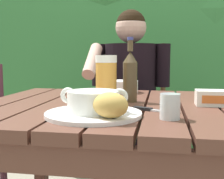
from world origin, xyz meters
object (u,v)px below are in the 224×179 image
at_px(beer_glass, 106,79).
at_px(table_knife, 151,110).
at_px(serving_plate, 93,114).
at_px(bread_roll, 110,105).
at_px(diner_bowl, 122,87).
at_px(chair_near_diner, 132,121).
at_px(person_eating, 129,93).
at_px(water_glass_small, 170,106).
at_px(soup_bowl, 93,101).
at_px(butter_tub, 211,98).
at_px(beer_bottle, 129,76).

xyz_separation_m(beer_glass, table_knife, (0.18, -0.14, -0.09)).
xyz_separation_m(serving_plate, bread_roll, (0.07, -0.08, 0.04)).
bearing_deg(beer_glass, diner_bowl, 86.50).
bearing_deg(chair_near_diner, beer_glass, -91.32).
height_order(person_eating, diner_bowl, person_eating).
xyz_separation_m(person_eating, water_glass_small, (0.22, -0.93, 0.08)).
bearing_deg(chair_near_diner, serving_plate, -90.64).
height_order(chair_near_diner, bread_roll, chair_near_diner).
relative_size(chair_near_diner, beer_glass, 5.64).
height_order(beer_glass, diner_bowl, beer_glass).
height_order(water_glass_small, table_knife, water_glass_small).
relative_size(soup_bowl, beer_glass, 1.13).
relative_size(beer_glass, butter_tub, 1.64).
relative_size(chair_near_diner, table_knife, 6.61).
xyz_separation_m(butter_tub, diner_bowl, (-0.37, 0.32, 0.00)).
distance_m(chair_near_diner, bread_roll, 1.24).
distance_m(beer_glass, beer_bottle, 0.09).
bearing_deg(bread_roll, soup_bowl, 130.60).
relative_size(person_eating, beer_glass, 6.70).
height_order(serving_plate, butter_tub, butter_tub).
distance_m(bread_roll, butter_tub, 0.46).
xyz_separation_m(person_eating, beer_bottle, (0.07, -0.63, 0.15)).
distance_m(chair_near_diner, soup_bowl, 1.16).
relative_size(person_eating, soup_bowl, 5.93).
bearing_deg(table_knife, beer_bottle, 116.98).
xyz_separation_m(chair_near_diner, table_knife, (0.16, -1.01, 0.27)).
height_order(soup_bowl, butter_tub, soup_bowl).
xyz_separation_m(bread_roll, beer_bottle, (0.01, 0.37, 0.06)).
xyz_separation_m(beer_bottle, butter_tub, (0.31, -0.04, -0.08)).
distance_m(serving_plate, soup_bowl, 0.04).
bearing_deg(beer_glass, table_knife, -38.66).
distance_m(serving_plate, table_knife, 0.20).
relative_size(water_glass_small, diner_bowl, 0.48).
distance_m(serving_plate, beer_glass, 0.26).
bearing_deg(chair_near_diner, butter_tub, -66.71).
relative_size(beer_glass, diner_bowl, 1.19).
relative_size(bread_roll, beer_glass, 0.65).
distance_m(soup_bowl, diner_bowl, 0.58).
bearing_deg(beer_bottle, soup_bowl, -105.03).
distance_m(soup_bowl, butter_tub, 0.46).
relative_size(chair_near_diner, serving_plate, 3.52).
height_order(chair_near_diner, water_glass_small, chair_near_diner).
distance_m(soup_bowl, beer_glass, 0.25).
bearing_deg(soup_bowl, serving_plate, 180.00).
bearing_deg(person_eating, bread_roll, -86.78).
distance_m(person_eating, beer_bottle, 0.66).
distance_m(butter_tub, table_knife, 0.26).
xyz_separation_m(serving_plate, water_glass_small, (0.23, -0.01, 0.03)).
xyz_separation_m(person_eating, beer_glass, (-0.02, -0.67, 0.14)).
relative_size(butter_tub, table_knife, 0.72).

